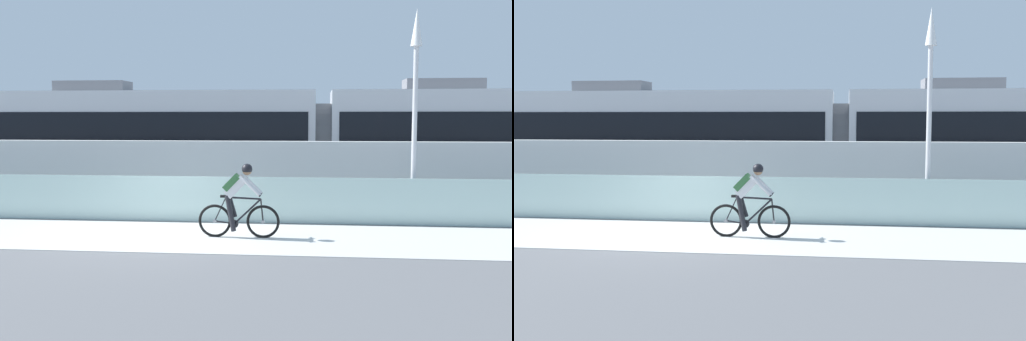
% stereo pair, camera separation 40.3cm
% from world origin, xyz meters
% --- Properties ---
extents(ground_plane, '(200.00, 200.00, 0.00)m').
position_xyz_m(ground_plane, '(0.00, 0.00, 0.00)').
color(ground_plane, slate).
extents(bike_path_deck, '(32.00, 3.20, 0.01)m').
position_xyz_m(bike_path_deck, '(0.00, 0.00, 0.01)').
color(bike_path_deck, silver).
rests_on(bike_path_deck, ground).
extents(glass_parapet, '(32.00, 0.05, 1.14)m').
position_xyz_m(glass_parapet, '(0.00, 1.85, 0.57)').
color(glass_parapet, silver).
rests_on(glass_parapet, ground).
extents(concrete_barrier_wall, '(32.00, 0.36, 1.95)m').
position_xyz_m(concrete_barrier_wall, '(0.00, 3.65, 0.97)').
color(concrete_barrier_wall, silver).
rests_on(concrete_barrier_wall, ground).
extents(tram_rail_near, '(32.00, 0.08, 0.01)m').
position_xyz_m(tram_rail_near, '(0.00, 6.13, 0.00)').
color(tram_rail_near, '#595654').
rests_on(tram_rail_near, ground).
extents(tram_rail_far, '(32.00, 0.08, 0.01)m').
position_xyz_m(tram_rail_far, '(0.00, 7.57, 0.00)').
color(tram_rail_far, '#595654').
rests_on(tram_rail_far, ground).
extents(tram, '(22.56, 2.54, 3.81)m').
position_xyz_m(tram, '(3.62, 6.85, 1.89)').
color(tram, silver).
rests_on(tram, ground).
extents(cyclist_on_bike, '(1.77, 0.58, 1.61)m').
position_xyz_m(cyclist_on_bike, '(1.74, -0.00, 0.80)').
color(cyclist_on_bike, black).
rests_on(cyclist_on_bike, ground).
extents(lamp_post_antenna, '(0.28, 0.28, 5.20)m').
position_xyz_m(lamp_post_antenna, '(5.77, 2.15, 3.29)').
color(lamp_post_antenna, gray).
rests_on(lamp_post_antenna, ground).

